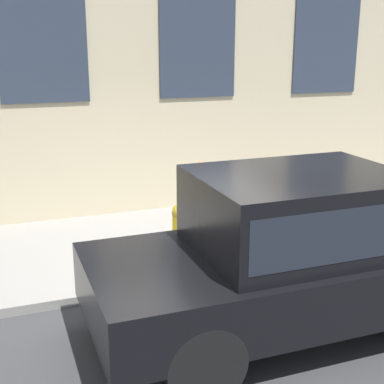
% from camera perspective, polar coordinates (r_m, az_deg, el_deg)
% --- Properties ---
extents(ground_plane, '(80.00, 80.00, 0.00)m').
position_cam_1_polar(ground_plane, '(7.09, -0.48, -10.21)').
color(ground_plane, '#38383A').
extents(sidewalk, '(3.12, 60.00, 0.12)m').
position_cam_1_polar(sidewalk, '(8.43, -4.12, -5.49)').
color(sidewalk, gray).
rests_on(sidewalk, ground_plane).
extents(fire_hydrant, '(0.37, 0.47, 0.89)m').
position_cam_1_polar(fire_hydrant, '(7.36, -1.05, -4.35)').
color(fire_hydrant, gold).
rests_on(fire_hydrant, sidewalk).
extents(person, '(0.32, 0.21, 1.34)m').
position_cam_1_polar(person, '(7.80, 0.99, -0.51)').
color(person, '#998466').
rests_on(person, sidewalk).
extents(parked_car_black_near, '(1.88, 4.50, 1.79)m').
position_cam_1_polar(parked_car_black_near, '(5.88, 11.11, -5.71)').
color(parked_car_black_near, black).
rests_on(parked_car_black_near, ground_plane).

